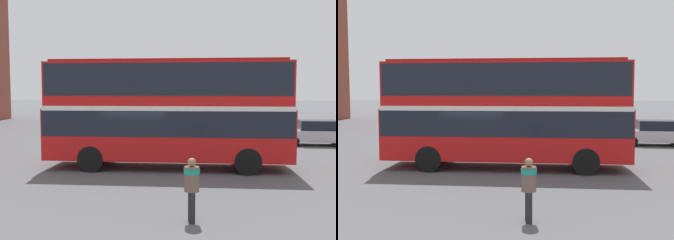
# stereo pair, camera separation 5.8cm
# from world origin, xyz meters

# --- Properties ---
(ground_plane) EXTENTS (240.00, 240.00, 0.00)m
(ground_plane) POSITION_xyz_m (0.00, 0.00, 0.00)
(ground_plane) COLOR #5B5B60
(double_decker_bus) EXTENTS (10.36, 2.91, 4.64)m
(double_decker_bus) POSITION_xyz_m (1.25, 0.34, 2.67)
(double_decker_bus) COLOR red
(double_decker_bus) RESTS_ON ground_plane
(pedestrian_foreground) EXTENTS (0.48, 0.48, 1.65)m
(pedestrian_foreground) POSITION_xyz_m (2.71, -6.57, 1.01)
(pedestrian_foreground) COLOR #232328
(pedestrian_foreground) RESTS_ON ground_plane
(parked_car_kerb_near) EXTENTS (4.39, 1.81, 1.54)m
(parked_car_kerb_near) POSITION_xyz_m (9.37, 8.47, 0.77)
(parked_car_kerb_near) COLOR silver
(parked_car_kerb_near) RESTS_ON ground_plane
(parked_car_kerb_far) EXTENTS (4.24, 2.33, 1.56)m
(parked_car_kerb_far) POSITION_xyz_m (-2.50, 9.50, 0.79)
(parked_car_kerb_far) COLOR black
(parked_car_kerb_far) RESTS_ON ground_plane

